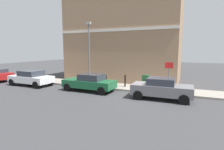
% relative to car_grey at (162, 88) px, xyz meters
% --- Properties ---
extents(ground, '(80.00, 80.00, 0.00)m').
position_rel_car_grey_xyz_m(ground, '(0.46, 1.25, -0.75)').
color(ground, '#38383A').
extents(sidewalk, '(2.44, 30.00, 0.15)m').
position_rel_car_grey_xyz_m(sidewalk, '(2.44, 7.25, -0.68)').
color(sidewalk, gray).
rests_on(sidewalk, ground).
extents(corner_building, '(6.12, 11.75, 8.76)m').
position_rel_car_grey_xyz_m(corner_building, '(6.67, 5.13, 3.63)').
color(corner_building, '#937256').
rests_on(corner_building, ground).
extents(car_grey, '(1.89, 3.99, 1.46)m').
position_rel_car_grey_xyz_m(car_grey, '(0.00, 0.00, 0.00)').
color(car_grey, slate).
rests_on(car_grey, ground).
extents(car_green, '(1.94, 4.29, 1.42)m').
position_rel_car_grey_xyz_m(car_green, '(0.18, 5.70, -0.03)').
color(car_green, '#195933').
rests_on(car_green, ground).
extents(car_white, '(2.05, 4.25, 1.42)m').
position_rel_car_grey_xyz_m(car_white, '(0.02, 11.98, -0.02)').
color(car_white, silver).
rests_on(car_white, ground).
extents(utility_cabinet, '(0.46, 0.61, 1.15)m').
position_rel_car_grey_xyz_m(utility_cabinet, '(2.23, 1.60, -0.07)').
color(utility_cabinet, '#1E4C28').
rests_on(utility_cabinet, sidewalk).
extents(bollard_near_cabinet, '(0.14, 0.14, 1.04)m').
position_rel_car_grey_xyz_m(bollard_near_cabinet, '(2.33, 3.43, -0.05)').
color(bollard_near_cabinet, black).
rests_on(bollard_near_cabinet, sidewalk).
extents(bollard_far_kerb, '(0.14, 0.14, 1.04)m').
position_rel_car_grey_xyz_m(bollard_far_kerb, '(1.47, 4.84, -0.05)').
color(bollard_far_kerb, black).
rests_on(bollard_far_kerb, sidewalk).
extents(street_sign, '(0.08, 0.60, 2.30)m').
position_rel_car_grey_xyz_m(street_sign, '(1.63, -0.26, 0.91)').
color(street_sign, '#59595B').
rests_on(street_sign, sidewalk).
extents(lamppost, '(0.20, 0.44, 5.72)m').
position_rel_car_grey_xyz_m(lamppost, '(2.36, 7.02, 2.55)').
color(lamppost, '#59595B').
rests_on(lamppost, sidewalk).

